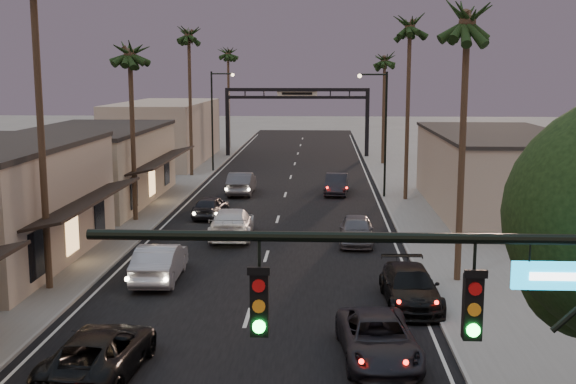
# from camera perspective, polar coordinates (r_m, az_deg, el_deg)

# --- Properties ---
(ground) EXTENTS (200.00, 200.00, 0.00)m
(ground) POSITION_cam_1_polar(r_m,az_deg,el_deg) (47.42, -0.59, -1.45)
(ground) COLOR slate
(ground) RESTS_ON ground
(road) EXTENTS (14.00, 120.00, 0.02)m
(road) POSITION_cam_1_polar(r_m,az_deg,el_deg) (52.33, -0.27, -0.40)
(road) COLOR black
(road) RESTS_ON ground
(sidewalk_left) EXTENTS (5.00, 92.00, 0.12)m
(sidewalk_left) POSITION_cam_1_polar(r_m,az_deg,el_deg) (60.41, -8.95, 0.88)
(sidewalk_left) COLOR slate
(sidewalk_left) RESTS_ON ground
(sidewalk_right) EXTENTS (5.00, 92.00, 0.12)m
(sidewalk_right) POSITION_cam_1_polar(r_m,az_deg,el_deg) (59.54, 9.26, 0.74)
(sidewalk_right) COLOR slate
(sidewalk_right) RESTS_ON ground
(storefront_far) EXTENTS (8.00, 16.00, 5.00)m
(storefront_far) POSITION_cam_1_polar(r_m,az_deg,el_deg) (51.38, -15.10, 1.90)
(storefront_far) COLOR tan
(storefront_far) RESTS_ON ground
(storefront_dist) EXTENTS (8.00, 20.00, 6.00)m
(storefront_dist) POSITION_cam_1_polar(r_m,az_deg,el_deg) (73.43, -9.65, 4.69)
(storefront_dist) COLOR #A19281
(storefront_dist) RESTS_ON ground
(building_right) EXTENTS (8.00, 18.00, 5.00)m
(building_right) POSITION_cam_1_polar(r_m,az_deg,el_deg) (48.26, 16.24, 1.37)
(building_right) COLOR #A19281
(building_right) RESTS_ON ground
(traffic_signal) EXTENTS (8.51, 0.22, 7.80)m
(traffic_signal) POSITION_cam_1_polar(r_m,az_deg,el_deg) (11.58, 17.67, -10.90)
(traffic_signal) COLOR black
(traffic_signal) RESTS_ON ground
(arch) EXTENTS (15.20, 0.40, 7.27)m
(arch) POSITION_cam_1_polar(r_m,az_deg,el_deg) (76.60, 0.72, 6.92)
(arch) COLOR black
(arch) RESTS_ON ground
(streetlight_right) EXTENTS (2.13, 0.30, 9.00)m
(streetlight_right) POSITION_cam_1_polar(r_m,az_deg,el_deg) (51.78, 7.43, 5.35)
(streetlight_right) COLOR black
(streetlight_right) RESTS_ON ground
(streetlight_left) EXTENTS (2.13, 0.30, 9.00)m
(streetlight_left) POSITION_cam_1_polar(r_m,az_deg,el_deg) (65.30, -5.78, 6.24)
(streetlight_left) COLOR black
(streetlight_left) RESTS_ON ground
(palm_lc) EXTENTS (3.20, 3.20, 12.20)m
(palm_lc) POSITION_cam_1_polar(r_m,az_deg,el_deg) (43.98, -12.41, 11.19)
(palm_lc) COLOR #38281C
(palm_lc) RESTS_ON ground
(palm_ld) EXTENTS (3.20, 3.20, 14.20)m
(palm_ld) POSITION_cam_1_polar(r_m,az_deg,el_deg) (62.60, -7.86, 12.55)
(palm_ld) COLOR #38281C
(palm_ld) RESTS_ON ground
(palm_ra) EXTENTS (3.20, 3.20, 13.20)m
(palm_ra) POSITION_cam_1_polar(r_m,az_deg,el_deg) (31.13, 14.02, 13.70)
(palm_ra) COLOR #38281C
(palm_ra) RESTS_ON ground
(palm_rb) EXTENTS (3.20, 3.20, 14.20)m
(palm_rb) POSITION_cam_1_polar(r_m,az_deg,el_deg) (50.93, 9.63, 13.21)
(palm_rb) COLOR #38281C
(palm_rb) RESTS_ON ground
(palm_rc) EXTENTS (3.20, 3.20, 12.20)m
(palm_rc) POSITION_cam_1_polar(r_m,az_deg,el_deg) (70.73, 7.65, 10.62)
(palm_rc) COLOR #38281C
(palm_rc) RESTS_ON ground
(palm_far) EXTENTS (3.20, 3.20, 13.20)m
(palm_far) POSITION_cam_1_polar(r_m,az_deg,el_deg) (85.23, -4.76, 11.12)
(palm_far) COLOR #38281C
(palm_far) RESTS_ON ground
(oncoming_pickup) EXTENTS (2.69, 5.37, 1.46)m
(oncoming_pickup) POSITION_cam_1_polar(r_m,az_deg,el_deg) (22.80, -14.67, -12.15)
(oncoming_pickup) COLOR black
(oncoming_pickup) RESTS_ON ground
(oncoming_silver) EXTENTS (1.89, 5.01, 1.63)m
(oncoming_silver) POSITION_cam_1_polar(r_m,az_deg,el_deg) (32.08, -10.09, -5.46)
(oncoming_silver) COLOR #A1A1A6
(oncoming_silver) RESTS_ON ground
(oncoming_white) EXTENTS (2.56, 5.71, 1.63)m
(oncoming_white) POSITION_cam_1_polar(r_m,az_deg,el_deg) (39.64, -4.48, -2.46)
(oncoming_white) COLOR silver
(oncoming_white) RESTS_ON ground
(oncoming_dgrey) EXTENTS (2.08, 4.23, 1.39)m
(oncoming_dgrey) POSITION_cam_1_polar(r_m,az_deg,el_deg) (45.29, -6.15, -1.13)
(oncoming_dgrey) COLOR black
(oncoming_dgrey) RESTS_ON ground
(oncoming_grey_far) EXTENTS (1.75, 5.01, 1.65)m
(oncoming_grey_far) POSITION_cam_1_polar(r_m,az_deg,el_deg) (53.60, -3.70, 0.71)
(oncoming_grey_far) COLOR #47474C
(oncoming_grey_far) RESTS_ON ground
(curbside_near) EXTENTS (2.70, 5.17, 1.39)m
(curbside_near) POSITION_cam_1_polar(r_m,az_deg,el_deg) (23.41, 7.13, -11.42)
(curbside_near) COLOR black
(curbside_near) RESTS_ON ground
(curbside_black) EXTENTS (2.25, 5.13, 1.47)m
(curbside_black) POSITION_cam_1_polar(r_m,az_deg,el_deg) (28.74, 9.65, -7.39)
(curbside_black) COLOR black
(curbside_black) RESTS_ON ground
(curbside_grey) EXTENTS (1.93, 4.44, 1.49)m
(curbside_grey) POSITION_cam_1_polar(r_m,az_deg,el_deg) (38.33, 5.42, -3.00)
(curbside_grey) COLOR #54545A
(curbside_grey) RESTS_ON ground
(curbside_far) EXTENTS (1.93, 4.67, 1.50)m
(curbside_far) POSITION_cam_1_polar(r_m,az_deg,el_deg) (53.57, 3.85, 0.62)
(curbside_far) COLOR black
(curbside_far) RESTS_ON ground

